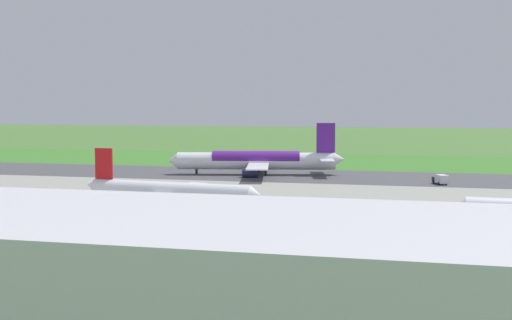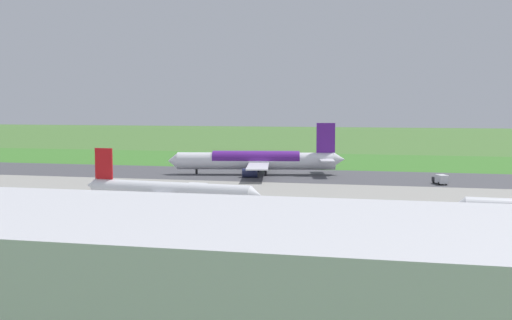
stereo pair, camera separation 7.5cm
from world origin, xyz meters
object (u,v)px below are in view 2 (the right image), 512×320
Objects in this scene: airliner_parked_mid at (169,191)px; service_truck_baggage at (104,162)px; service_truck_fuel at (441,179)px; airliner_main at (257,160)px; traffic_cone_orange at (285,160)px; no_stopping_sign at (297,158)px.

service_truck_baggage is at bearing -55.20° from airliner_parked_mid.
airliner_parked_mid reaches higher than service_truck_fuel.
service_truck_fuel is at bearing 166.77° from service_truck_baggage.
airliner_main is 1.32× the size of airliner_parked_mid.
traffic_cone_orange is (-5.79, -107.12, -2.98)m from airliner_parked_mid.
airliner_parked_mid reaches higher than service_truck_baggage.
service_truck_baggage is (52.57, -75.63, -1.85)m from airliner_parked_mid.
airliner_parked_mid is at bearing 124.80° from service_truck_baggage.
service_truck_fuel is (-110.97, 26.09, 0.00)m from service_truck_baggage.
airliner_main is 61.35m from airliner_parked_mid.
airliner_main is 8.66× the size of service_truck_fuel.
airliner_parked_mid is 6.75× the size of service_truck_baggage.
service_truck_fuel is at bearing -139.69° from airliner_parked_mid.
service_truck_fuel is 73.40m from no_stopping_sign.
airliner_main is at bearing -95.05° from airliner_parked_mid.
airliner_parked_mid is 6.56× the size of service_truck_fuel.
service_truck_fuel is 11.31× the size of traffic_cone_orange.
airliner_main reaches higher than traffic_cone_orange.
service_truck_fuel is (-58.40, -49.54, -1.85)m from airliner_parked_mid.
no_stopping_sign is at bearing -154.84° from service_truck_baggage.
airliner_main is 8.90× the size of service_truck_baggage.
service_truck_baggage is at bearing 25.16° from no_stopping_sign.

